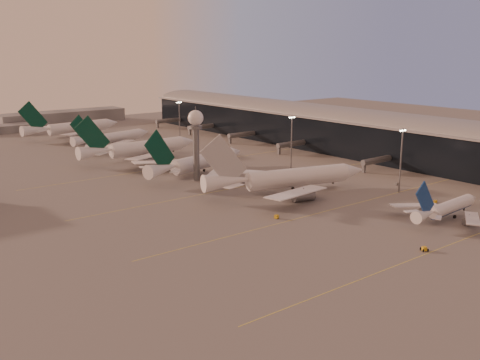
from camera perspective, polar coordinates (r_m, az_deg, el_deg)
ground at (r=152.79m, az=20.44°, el=-8.54°), size 700.00×700.00×0.00m
taxiway_markings at (r=206.68m, az=11.53°, el=-2.27°), size 180.00×185.25×0.02m
terminal at (r=297.20m, az=13.35°, el=4.46°), size 57.00×362.00×23.04m
radar_tower at (r=232.57m, az=-4.50°, el=4.98°), size 6.40×6.40×31.10m
mast_b at (r=222.40m, az=16.05°, el=2.22°), size 3.60×0.56×25.00m
mast_c at (r=254.05m, az=5.26°, el=4.03°), size 3.60×0.56×25.00m
mast_d at (r=323.20m, az=-6.16°, el=6.02°), size 3.60×0.56×25.00m
distant_horizon at (r=418.58m, az=-20.81°, el=5.54°), size 165.00×37.50×9.00m
narrowbody_mid at (r=194.86m, az=20.30°, el=-2.86°), size 39.42×31.41×15.39m
widebody_white at (r=216.35m, az=4.88°, el=-0.18°), size 67.94×53.74×24.44m
greentail_a at (r=247.51m, az=-4.24°, el=1.52°), size 61.58×49.07×22.90m
greentail_b at (r=284.45m, az=-10.10°, el=2.94°), size 65.87×53.20×23.93m
greentail_c at (r=327.40m, az=-12.78°, el=4.04°), size 53.34×42.63×19.63m
greentail_d at (r=366.09m, az=-16.61°, el=4.90°), size 65.96×53.01×23.98m
gsv_tug_mid at (r=163.67m, az=18.21°, el=-6.68°), size 4.62×3.91×1.14m
gsv_truck_b at (r=214.23m, az=19.30°, el=-1.92°), size 5.13×2.11×2.04m
gsv_truck_c at (r=184.50m, az=3.83°, el=-3.52°), size 6.58×3.68×2.51m
gsv_catering_b at (r=236.12m, az=15.66°, el=-0.01°), size 5.24×2.52×4.29m
gsv_tug_far at (r=233.01m, az=1.67°, el=-0.07°), size 3.23×4.43×1.14m
gsv_tug_hangar at (r=297.14m, az=-2.29°, el=2.85°), size 3.45×2.32×0.93m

